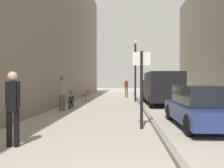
# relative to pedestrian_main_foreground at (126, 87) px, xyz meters

# --- Properties ---
(ground_plane) EXTENTS (80.00, 80.00, 0.00)m
(ground_plane) POSITION_rel_pedestrian_main_foreground_xyz_m (-0.63, -9.29, -1.05)
(ground_plane) COLOR #A8A093
(building_facade_left) EXTENTS (2.11, 40.00, 12.50)m
(building_facade_left) POSITION_rel_pedestrian_main_foreground_xyz_m (-5.29, -9.29, 5.20)
(building_facade_left) COLOR gray
(building_facade_left) RESTS_ON ground_plane
(kerb_strip) EXTENTS (0.16, 40.00, 0.12)m
(kerb_strip) POSITION_rel_pedestrian_main_foreground_xyz_m (0.95, -9.29, -0.99)
(kerb_strip) COLOR gray
(kerb_strip) RESTS_ON ground_plane
(pedestrian_main_foreground) EXTENTS (0.36, 0.24, 1.82)m
(pedestrian_main_foreground) POSITION_rel_pedestrian_main_foreground_xyz_m (0.00, 0.00, 0.00)
(pedestrian_main_foreground) COLOR brown
(pedestrian_main_foreground) RESTS_ON ground_plane
(pedestrian_mid_block) EXTENTS (0.37, 0.24, 1.87)m
(pedestrian_mid_block) POSITION_rel_pedestrian_main_foreground_xyz_m (-3.50, -10.60, 0.03)
(pedestrian_mid_block) COLOR brown
(pedestrian_mid_block) RESTS_ON ground_plane
(pedestrian_far_crossing) EXTENTS (0.37, 0.24, 1.84)m
(pedestrian_far_crossing) POSITION_rel_pedestrian_main_foreground_xyz_m (-2.82, -17.52, 0.01)
(pedestrian_far_crossing) COLOR black
(pedestrian_far_crossing) RESTS_ON ground_plane
(delivery_van) EXTENTS (2.10, 5.45, 2.17)m
(delivery_van) POSITION_rel_pedestrian_main_foreground_xyz_m (2.32, -7.14, 0.13)
(delivery_van) COLOR black
(delivery_van) RESTS_ON ground_plane
(parked_car) EXTENTS (1.89, 4.22, 1.45)m
(parked_car) POSITION_rel_pedestrian_main_foreground_xyz_m (2.58, -14.70, -0.34)
(parked_car) COLOR navy
(parked_car) RESTS_ON ground_plane
(street_sign_post) EXTENTS (0.60, 0.11, 2.60)m
(street_sign_post) POSITION_rel_pedestrian_main_foreground_xyz_m (0.46, -15.20, 0.50)
(street_sign_post) COLOR black
(street_sign_post) RESTS_ON ground_plane
(lamp_post) EXTENTS (0.28, 0.28, 4.76)m
(lamp_post) POSITION_rel_pedestrian_main_foreground_xyz_m (0.69, -4.68, 1.67)
(lamp_post) COLOR black
(lamp_post) RESTS_ON ground_plane
(bicycle_leaning) EXTENTS (0.21, 1.77, 0.98)m
(bicycle_leaning) POSITION_rel_pedestrian_main_foreground_xyz_m (-3.30, -9.31, -0.67)
(bicycle_leaning) COLOR black
(bicycle_leaning) RESTS_ON ground_plane
(cafe_chair_near_window) EXTENTS (0.60, 0.60, 0.94)m
(cafe_chair_near_window) POSITION_rel_pedestrian_main_foreground_xyz_m (-3.19, -4.51, -0.50)
(cafe_chair_near_window) COLOR brown
(cafe_chair_near_window) RESTS_ON ground_plane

